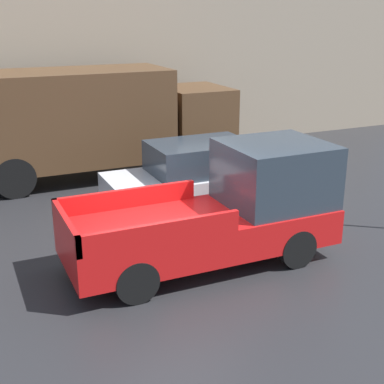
% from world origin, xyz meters
% --- Properties ---
extents(ground_plane, '(60.00, 60.00, 0.00)m').
position_xyz_m(ground_plane, '(0.00, 0.00, 0.00)').
color(ground_plane, '#232326').
extents(building_wall, '(28.00, 0.15, 5.43)m').
position_xyz_m(building_wall, '(0.00, 8.76, 2.71)').
color(building_wall, gray).
rests_on(building_wall, ground).
extents(pickup_truck, '(5.27, 2.04, 2.28)m').
position_xyz_m(pickup_truck, '(1.25, -0.31, 1.04)').
color(pickup_truck, red).
rests_on(pickup_truck, ground).
extents(car, '(4.42, 1.90, 1.71)m').
position_xyz_m(car, '(1.90, 2.53, 0.85)').
color(car, silver).
rests_on(car, ground).
extents(delivery_truck, '(8.69, 2.53, 3.16)m').
position_xyz_m(delivery_truck, '(-0.02, 6.40, 1.75)').
color(delivery_truck, '#4C331E').
rests_on(delivery_truck, ground).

